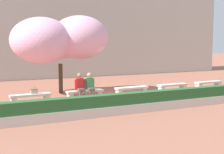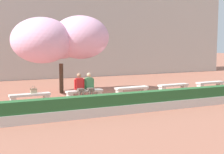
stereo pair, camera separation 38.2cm
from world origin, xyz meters
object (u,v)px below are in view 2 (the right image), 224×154
Objects in this scene: person_seated_right at (90,85)px; cherry_tree_main at (60,39)px; handbag at (34,91)px; stone_bench_center at (132,90)px; person_seated_left at (80,85)px; stone_bench_east_end at (210,84)px; stone_bench_near_east at (173,87)px; stone_bench_near_west at (84,93)px; stone_bench_west_end at (30,97)px.

cherry_tree_main is at bearing 111.15° from person_seated_right.
handbag is at bearing 178.24° from person_seated_right.
stone_bench_center is at bearing -33.44° from cherry_tree_main.
person_seated_left is 3.13m from cherry_tree_main.
stone_bench_east_end is 10.28m from handbag.
stone_bench_center and stone_bench_east_end have the same top height.
stone_bench_center is 2.61m from stone_bench_near_east.
person_seated_left is at bearing -2.17° from handbag.
stone_bench_east_end is (5.22, 0.00, 0.00)m from stone_bench_center.
stone_bench_near_east is 1.00× the size of stone_bench_east_end.
stone_bench_near_west is at bearing 11.75° from person_seated_left.
person_seated_left reaches higher than stone_bench_near_west.
person_seated_right reaches higher than stone_bench_near_east.
stone_bench_near_west is 1.00× the size of stone_bench_near_east.
cherry_tree_main is (-0.33, 2.17, 2.23)m from person_seated_left.
stone_bench_west_end is 1.00× the size of stone_bench_near_west.
stone_bench_near_east is at bearing 0.56° from person_seated_left.
stone_bench_near_east is (2.61, 0.00, 0.00)m from stone_bench_center.
stone_bench_near_west is at bearing 167.94° from person_seated_right.
cherry_tree_main reaches higher than person_seated_left.
stone_bench_near_east is at bearing 0.62° from person_seated_right.
cherry_tree_main reaches higher than handbag.
stone_bench_west_end is at bearing 180.00° from stone_bench_near_east.
person_seated_right is at bearing -1.07° from stone_bench_west_end.
person_seated_left is at bearing -168.25° from stone_bench_near_west.
stone_bench_near_west is at bearing 180.00° from stone_bench_near_east.
person_seated_right is (-7.59, -0.05, 0.39)m from stone_bench_east_end.
handbag reaches higher than stone_bench_west_end.
person_seated_left is 0.51m from person_seated_right.
handbag is (-5.05, 0.03, 0.27)m from stone_bench_center.
stone_bench_center is at bearing 0.00° from stone_bench_west_end.
stone_bench_near_west is 2.61m from stone_bench_center.
person_seated_left is at bearing -178.93° from stone_bench_center.
person_seated_left reaches higher than stone_bench_near_east.
person_seated_right is at bearing -179.60° from stone_bench_east_end.
stone_bench_east_end is (7.84, 0.00, 0.00)m from stone_bench_near_west.
stone_bench_center is 2.40m from person_seated_right.
person_seated_left is at bearing -81.32° from cherry_tree_main.
stone_bench_east_end is at bearing 0.00° from stone_bench_near_west.
handbag is (-2.68, 0.08, -0.12)m from person_seated_right.
person_seated_right is at bearing -68.85° from cherry_tree_main.
stone_bench_east_end is 0.35× the size of cherry_tree_main.
stone_bench_near_east is 1.43× the size of person_seated_right.
stone_bench_east_end is 5.43× the size of handbag.
stone_bench_west_end is 2.89m from person_seated_right.
cherry_tree_main is at bearing 160.02° from stone_bench_near_east.
stone_bench_west_end is at bearing 178.93° from person_seated_right.
stone_bench_west_end is 5.22m from stone_bench_center.
stone_bench_center is at bearing 180.00° from stone_bench_near_east.
person_seated_right is at bearing -0.00° from person_seated_left.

